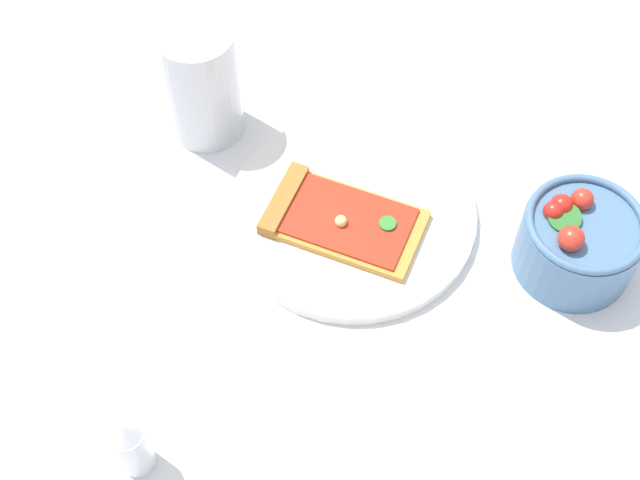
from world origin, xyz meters
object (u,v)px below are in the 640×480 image
salad_bowl (578,241)px  pepper_shaker (132,446)px  pizza_slice_main (336,218)px  plate (352,213)px  soda_glass (202,84)px

salad_bowl → pepper_shaker: salad_bowl is taller
pizza_slice_main → pepper_shaker: size_ratio=2.26×
pizza_slice_main → salad_bowl: salad_bowl is taller
plate → soda_glass: bearing=-58.2°
pepper_shaker → plate: bearing=-145.8°
soda_glass → salad_bowl: bearing=134.4°
plate → salad_bowl: 0.23m
soda_glass → pepper_shaker: size_ratio=1.77×
salad_bowl → pepper_shaker: size_ratio=1.51×
plate → pepper_shaker: size_ratio=3.32×
plate → salad_bowl: size_ratio=2.20×
pizza_slice_main → plate: bearing=-158.3°
pizza_slice_main → salad_bowl: 0.24m
pepper_shaker → pizza_slice_main: bearing=-144.9°
plate → soda_glass: (0.11, -0.17, 0.06)m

